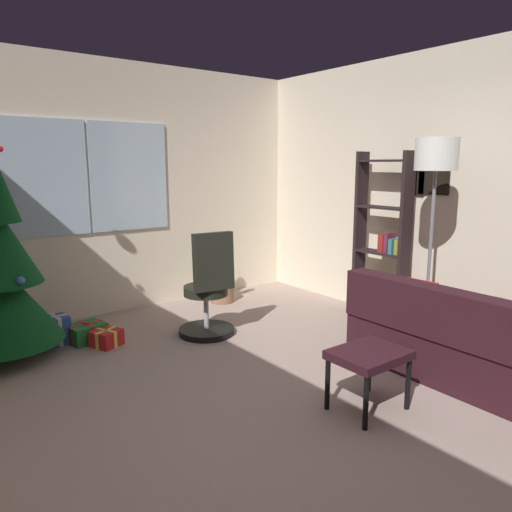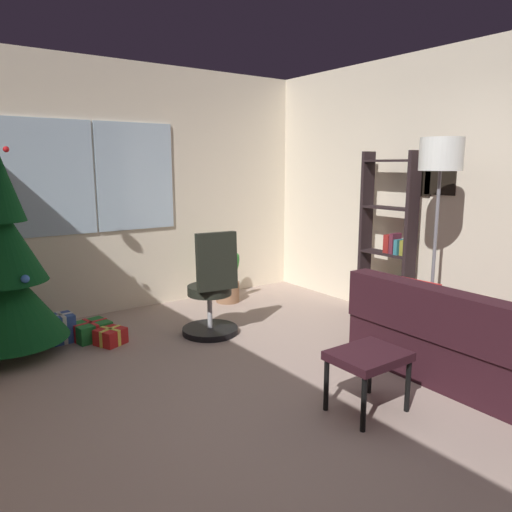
{
  "view_description": "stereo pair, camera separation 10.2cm",
  "coord_description": "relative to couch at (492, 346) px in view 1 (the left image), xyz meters",
  "views": [
    {
      "loc": [
        -2.11,
        -2.22,
        1.68
      ],
      "look_at": [
        0.0,
        0.54,
        1.02
      ],
      "focal_mm": 33.95,
      "sensor_mm": 36.0,
      "label": 1
    },
    {
      "loc": [
        -2.02,
        -2.28,
        1.68
      ],
      "look_at": [
        0.0,
        0.54,
        1.02
      ],
      "focal_mm": 33.95,
      "sensor_mm": 36.0,
      "label": 2
    }
  ],
  "objects": [
    {
      "name": "gift_box_green",
      "position": [
        -2.29,
        2.79,
        -0.18
      ],
      "size": [
        0.37,
        0.33,
        0.18
      ],
      "color": "#1E722D",
      "rests_on": "ground_plane"
    },
    {
      "name": "gift_box_blue",
      "position": [
        -2.54,
        2.88,
        -0.14
      ],
      "size": [
        0.22,
        0.23,
        0.28
      ],
      "color": "#2D4C99",
      "rests_on": "ground_plane"
    },
    {
      "name": "footstool",
      "position": [
        -1.18,
        0.27,
        0.1
      ],
      "size": [
        0.5,
        0.4,
        0.43
      ],
      "color": "black",
      "rests_on": "ground_plane"
    },
    {
      "name": "floor_lamp",
      "position": [
        0.14,
        0.69,
        1.37
      ],
      "size": [
        0.37,
        0.37,
        1.91
      ],
      "color": "slate",
      "rests_on": "ground_plane"
    },
    {
      "name": "wall_right_with_frames",
      "position": [
        0.78,
        0.47,
        1.13
      ],
      "size": [
        0.12,
        6.14,
        2.81
      ],
      "color": "#F0E2C6",
      "rests_on": "ground_plane"
    },
    {
      "name": "ground_plane",
      "position": [
        -1.58,
        0.47,
        -0.32
      ],
      "size": [
        4.63,
        6.14,
        0.1
      ],
      "primitive_type": "cube",
      "color": "tan"
    },
    {
      "name": "gift_box_red",
      "position": [
        -2.18,
        2.55,
        -0.19
      ],
      "size": [
        0.31,
        0.31,
        0.16
      ],
      "color": "red",
      "rests_on": "ground_plane"
    },
    {
      "name": "couch",
      "position": [
        0.0,
        0.0,
        0.0
      ],
      "size": [
        1.6,
        1.89,
        0.77
      ],
      "color": "black",
      "rests_on": "ground_plane"
    },
    {
      "name": "potted_plant",
      "position": [
        -0.5,
        3.14,
        -0.02
      ],
      "size": [
        0.42,
        0.35,
        0.71
      ],
      "color": "#906547",
      "rests_on": "ground_plane"
    },
    {
      "name": "office_chair",
      "position": [
        -1.27,
        2.19,
        0.14
      ],
      "size": [
        0.56,
        0.56,
        1.05
      ],
      "color": "black",
      "rests_on": "ground_plane"
    },
    {
      "name": "wall_back_with_windows",
      "position": [
        -1.6,
        3.58,
        1.14
      ],
      "size": [
        4.63,
        0.12,
        2.81
      ],
      "color": "#F0E2C6",
      "rests_on": "ground_plane"
    },
    {
      "name": "bookshelf",
      "position": [
        0.52,
        1.52,
        0.53
      ],
      "size": [
        0.18,
        0.64,
        1.82
      ],
      "color": "black",
      "rests_on": "ground_plane"
    }
  ]
}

